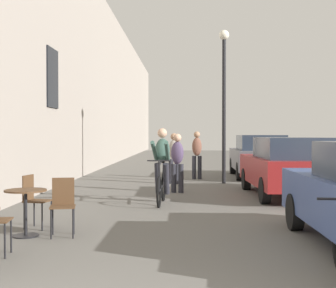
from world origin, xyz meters
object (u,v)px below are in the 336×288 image
at_px(pedestrian_mid, 174,155).
at_px(parked_car_second, 287,166).
at_px(cafe_chair_mid_toward_street, 63,202).
at_px(pedestrian_near, 177,160).
at_px(pedestrian_far, 197,152).
at_px(parked_car_third, 259,155).
at_px(street_lamp, 224,86).
at_px(cafe_table_mid, 26,203).
at_px(cyclist_on_bicycle, 162,168).
at_px(cafe_chair_mid_toward_wall, 34,197).

height_order(pedestrian_mid, parked_car_second, pedestrian_mid).
xyz_separation_m(cafe_chair_mid_toward_street, pedestrian_mid, (1.56, 7.85, 0.39)).
distance_m(pedestrian_near, parked_car_second, 2.86).
relative_size(pedestrian_far, parked_car_third, 0.38).
bearing_deg(pedestrian_mid, pedestrian_far, 64.74).
relative_size(pedestrian_mid, street_lamp, 0.33).
xyz_separation_m(cafe_table_mid, pedestrian_near, (2.25, 5.60, 0.37)).
xyz_separation_m(pedestrian_far, street_lamp, (0.82, -1.44, 2.16)).
xyz_separation_m(pedestrian_mid, street_lamp, (1.60, 0.20, 2.20)).
bearing_deg(street_lamp, cafe_table_mid, -114.56).
distance_m(pedestrian_far, parked_car_third, 2.39).
height_order(cyclist_on_bicycle, pedestrian_far, cyclist_on_bicycle).
distance_m(pedestrian_mid, street_lamp, 2.73).
xyz_separation_m(cafe_chair_mid_toward_wall, parked_car_second, (5.10, 4.25, 0.26)).
bearing_deg(parked_car_third, pedestrian_mid, -142.21).
bearing_deg(pedestrian_mid, cafe_chair_mid_toward_street, -101.21).
relative_size(cafe_table_mid, cyclist_on_bicycle, 0.41).
bearing_deg(cafe_chair_mid_toward_street, pedestrian_near, 72.95).
bearing_deg(parked_car_third, cafe_table_mid, -116.64).
relative_size(street_lamp, parked_car_second, 1.16).
height_order(pedestrian_near, parked_car_second, pedestrian_near).
bearing_deg(cafe_table_mid, parked_car_third, 63.36).
relative_size(cafe_chair_mid_toward_street, parked_car_second, 0.21).
bearing_deg(cafe_chair_mid_toward_wall, cafe_chair_mid_toward_street, -41.50).
bearing_deg(parked_car_third, pedestrian_near, -121.82).
relative_size(cafe_chair_mid_toward_street, street_lamp, 0.18).
bearing_deg(pedestrian_mid, cafe_table_mid, -104.94).
distance_m(cafe_chair_mid_toward_street, parked_car_second, 6.57).
bearing_deg(street_lamp, cafe_chair_mid_toward_wall, -116.82).
distance_m(street_lamp, parked_car_second, 4.20).
bearing_deg(cafe_chair_mid_toward_wall, pedestrian_far, 71.65).
xyz_separation_m(cafe_chair_mid_toward_street, parked_car_third, (4.60, 10.21, 0.28)).
bearing_deg(parked_car_second, cafe_chair_mid_toward_street, -132.88).
xyz_separation_m(cafe_table_mid, cafe_chair_mid_toward_wall, (-0.07, 0.63, -0.00)).
xyz_separation_m(cafe_chair_mid_toward_wall, parked_car_third, (5.23, 9.65, 0.28)).
height_order(cafe_chair_mid_toward_wall, cyclist_on_bicycle, cyclist_on_bicycle).
height_order(cafe_chair_mid_toward_street, parked_car_second, parked_car_second).
xyz_separation_m(cyclist_on_bicycle, street_lamp, (1.78, 4.47, 2.30)).
distance_m(pedestrian_mid, parked_car_second, 4.21).
bearing_deg(cafe_table_mid, cafe_chair_mid_toward_wall, 96.70).
bearing_deg(parked_car_second, pedestrian_mid, 133.74).
relative_size(cyclist_on_bicycle, pedestrian_mid, 1.10).
xyz_separation_m(cyclist_on_bicycle, pedestrian_near, (0.33, 1.95, 0.08)).
relative_size(street_lamp, parked_car_third, 1.12).
bearing_deg(cyclist_on_bicycle, pedestrian_mid, 87.47).
bearing_deg(cafe_chair_mid_toward_street, parked_car_second, 47.12).
xyz_separation_m(street_lamp, parked_car_second, (1.31, -3.24, -2.33)).
relative_size(cyclist_on_bicycle, pedestrian_near, 1.11).
bearing_deg(street_lamp, cafe_chair_mid_toward_street, -111.39).
xyz_separation_m(pedestrian_far, parked_car_second, (2.14, -4.68, -0.17)).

